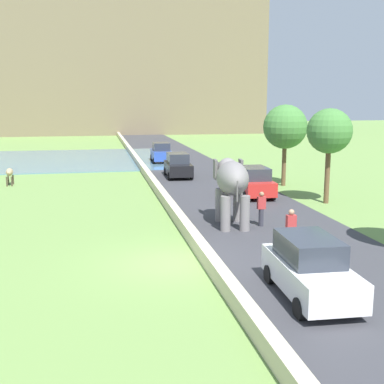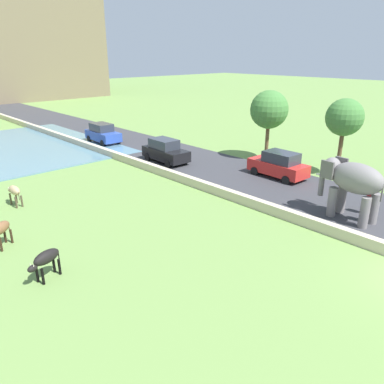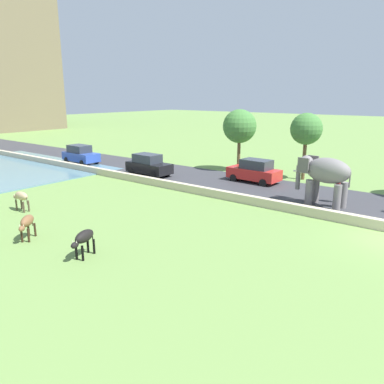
{
  "view_description": "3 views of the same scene",
  "coord_description": "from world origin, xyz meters",
  "px_view_note": "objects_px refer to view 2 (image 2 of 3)",
  "views": [
    {
      "loc": [
        -2.51,
        -16.51,
        5.66
      ],
      "look_at": [
        2.17,
        7.4,
        1.12
      ],
      "focal_mm": 46.49,
      "sensor_mm": 36.0,
      "label": 1
    },
    {
      "loc": [
        -14.26,
        -2.71,
        7.95
      ],
      "look_at": [
        -2.32,
        10.06,
        1.47
      ],
      "focal_mm": 35.22,
      "sensor_mm": 36.0,
      "label": 2
    },
    {
      "loc": [
        -18.68,
        -2.74,
        6.57
      ],
      "look_at": [
        -2.04,
        10.34,
        1.11
      ],
      "focal_mm": 35.53,
      "sensor_mm": 36.0,
      "label": 3
    }
  ],
  "objects_px": {
    "person_beside_elephant": "(370,199)",
    "cow_black": "(45,259)",
    "car_black": "(165,151)",
    "car_red": "(279,165)",
    "car_blue": "(103,133)",
    "cow_tan": "(14,191)",
    "elephant": "(352,181)",
    "cow_brown": "(0,230)"
  },
  "relations": [
    {
      "from": "cow_tan",
      "to": "cow_brown",
      "type": "distance_m",
      "value": 5.05
    },
    {
      "from": "cow_black",
      "to": "person_beside_elephant",
      "type": "bearing_deg",
      "value": -20.98
    },
    {
      "from": "car_blue",
      "to": "elephant",
      "type": "bearing_deg",
      "value": -89.94
    },
    {
      "from": "elephant",
      "to": "car_red",
      "type": "relative_size",
      "value": 0.87
    },
    {
      "from": "car_blue",
      "to": "cow_tan",
      "type": "xyz_separation_m",
      "value": [
        -11.6,
        -10.36,
        -0.06
      ]
    },
    {
      "from": "elephant",
      "to": "car_blue",
      "type": "xyz_separation_m",
      "value": [
        -0.02,
        23.72,
        -1.14
      ]
    },
    {
      "from": "elephant",
      "to": "car_black",
      "type": "bearing_deg",
      "value": 90.09
    },
    {
      "from": "elephant",
      "to": "person_beside_elephant",
      "type": "relative_size",
      "value": 2.17
    },
    {
      "from": "car_black",
      "to": "cow_black",
      "type": "height_order",
      "value": "car_black"
    },
    {
      "from": "elephant",
      "to": "cow_tan",
      "type": "xyz_separation_m",
      "value": [
        -11.62,
        13.36,
        -1.2
      ]
    },
    {
      "from": "car_blue",
      "to": "cow_tan",
      "type": "height_order",
      "value": "car_blue"
    },
    {
      "from": "car_red",
      "to": "cow_brown",
      "type": "bearing_deg",
      "value": 171.73
    },
    {
      "from": "car_blue",
      "to": "cow_brown",
      "type": "height_order",
      "value": "car_blue"
    },
    {
      "from": "car_black",
      "to": "cow_black",
      "type": "bearing_deg",
      "value": -144.88
    },
    {
      "from": "car_black",
      "to": "car_red",
      "type": "relative_size",
      "value": 1.0
    },
    {
      "from": "car_black",
      "to": "cow_brown",
      "type": "distance_m",
      "value": 14.9
    },
    {
      "from": "cow_tan",
      "to": "elephant",
      "type": "bearing_deg",
      "value": -48.98
    },
    {
      "from": "person_beside_elephant",
      "to": "cow_brown",
      "type": "distance_m",
      "value": 17.7
    },
    {
      "from": "elephant",
      "to": "car_blue",
      "type": "distance_m",
      "value": 23.75
    },
    {
      "from": "car_black",
      "to": "elephant",
      "type": "bearing_deg",
      "value": -89.91
    },
    {
      "from": "car_blue",
      "to": "car_red",
      "type": "relative_size",
      "value": 1.0
    },
    {
      "from": "car_blue",
      "to": "cow_black",
      "type": "xyz_separation_m",
      "value": [
        -13.36,
        -18.62,
        -0.06
      ]
    },
    {
      "from": "cow_brown",
      "to": "person_beside_elephant",
      "type": "bearing_deg",
      "value": -31.76
    },
    {
      "from": "cow_tan",
      "to": "cow_brown",
      "type": "height_order",
      "value": "same"
    },
    {
      "from": "car_blue",
      "to": "car_red",
      "type": "xyz_separation_m",
      "value": [
        3.15,
        -17.38,
        0.0
      ]
    },
    {
      "from": "car_black",
      "to": "car_red",
      "type": "bearing_deg",
      "value": -68.9
    },
    {
      "from": "person_beside_elephant",
      "to": "cow_tan",
      "type": "xyz_separation_m",
      "value": [
        -12.88,
        13.88,
        -0.04
      ]
    },
    {
      "from": "person_beside_elephant",
      "to": "car_blue",
      "type": "distance_m",
      "value": 24.27
    },
    {
      "from": "elephant",
      "to": "car_black",
      "type": "relative_size",
      "value": 0.87
    },
    {
      "from": "elephant",
      "to": "cow_brown",
      "type": "height_order",
      "value": "elephant"
    },
    {
      "from": "car_black",
      "to": "car_blue",
      "type": "height_order",
      "value": "same"
    },
    {
      "from": "car_blue",
      "to": "cow_brown",
      "type": "relative_size",
      "value": 3.14
    },
    {
      "from": "car_blue",
      "to": "person_beside_elephant",
      "type": "bearing_deg",
      "value": -86.98
    },
    {
      "from": "car_blue",
      "to": "cow_black",
      "type": "bearing_deg",
      "value": -125.66
    },
    {
      "from": "car_blue",
      "to": "cow_black",
      "type": "height_order",
      "value": "car_blue"
    },
    {
      "from": "elephant",
      "to": "car_red",
      "type": "height_order",
      "value": "elephant"
    },
    {
      "from": "cow_black",
      "to": "cow_brown",
      "type": "xyz_separation_m",
      "value": [
        -0.41,
        3.71,
        0.0
      ]
    },
    {
      "from": "cow_black",
      "to": "cow_tan",
      "type": "distance_m",
      "value": 8.45
    },
    {
      "from": "person_beside_elephant",
      "to": "cow_black",
      "type": "xyz_separation_m",
      "value": [
        -14.64,
        5.61,
        -0.04
      ]
    },
    {
      "from": "car_black",
      "to": "car_blue",
      "type": "relative_size",
      "value": 1.0
    },
    {
      "from": "car_black",
      "to": "cow_brown",
      "type": "bearing_deg",
      "value": -157.54
    },
    {
      "from": "person_beside_elephant",
      "to": "cow_black",
      "type": "height_order",
      "value": "person_beside_elephant"
    }
  ]
}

